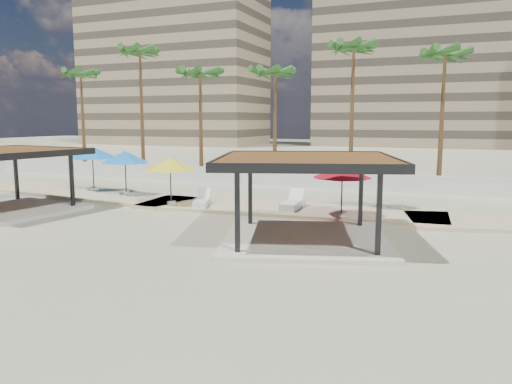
# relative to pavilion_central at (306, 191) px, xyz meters

# --- Properties ---
(ground) EXTENTS (200.00, 200.00, 0.00)m
(ground) POSITION_rel_pavilion_central_xyz_m (-4.90, -0.99, -1.99)
(ground) COLOR #C7B483
(ground) RESTS_ON ground
(promenade) EXTENTS (44.45, 7.97, 0.24)m
(promenade) POSITION_rel_pavilion_central_xyz_m (-2.90, 6.68, -1.93)
(promenade) COLOR #C6B284
(promenade) RESTS_ON ground
(boundary_wall) EXTENTS (56.00, 0.30, 1.20)m
(boundary_wall) POSITION_rel_pavilion_central_xyz_m (-4.90, 15.01, -1.39)
(boundary_wall) COLOR silver
(boundary_wall) RESTS_ON ground
(building_west) EXTENTS (34.00, 16.00, 32.40)m
(building_west) POSITION_rel_pavilion_central_xyz_m (-46.90, 67.01, 13.27)
(building_west) COLOR #937F60
(building_west) RESTS_ON ground
(building_mid) EXTENTS (38.00, 16.00, 30.40)m
(building_mid) POSITION_rel_pavilion_central_xyz_m (-0.90, 77.01, 12.27)
(building_mid) COLOR #847259
(building_mid) RESTS_ON ground
(pavilion_central) EXTENTS (8.28, 8.28, 3.34)m
(pavilion_central) POSITION_rel_pavilion_central_xyz_m (0.00, 0.00, 0.00)
(pavilion_central) COLOR beige
(pavilion_central) RESTS_ON ground
(pavilion_west) EXTENTS (7.12, 7.12, 3.24)m
(pavilion_west) POSITION_rel_pavilion_central_xyz_m (-16.08, 0.18, -0.06)
(pavilion_west) COLOR beige
(pavilion_west) RESTS_ON ground
(umbrella_a) EXTENTS (3.76, 3.76, 2.82)m
(umbrella_a) POSITION_rel_pavilion_central_xyz_m (-16.79, 7.71, 0.61)
(umbrella_a) COLOR beige
(umbrella_a) RESTS_ON promenade
(umbrella_b) EXTENTS (3.65, 3.65, 2.51)m
(umbrella_b) POSITION_rel_pavilion_central_xyz_m (-9.08, 4.81, 0.35)
(umbrella_b) COLOR beige
(umbrella_b) RESTS_ON promenade
(umbrella_c) EXTENTS (3.11, 3.11, 2.50)m
(umbrella_c) POSITION_rel_pavilion_central_xyz_m (0.31, 4.81, 0.34)
(umbrella_c) COLOR beige
(umbrella_c) RESTS_ON promenade
(umbrella_d) EXTENTS (2.99, 2.99, 2.59)m
(umbrella_d) POSITION_rel_pavilion_central_xyz_m (1.64, 8.21, 0.41)
(umbrella_d) COLOR beige
(umbrella_d) RESTS_ON promenade
(umbrella_f) EXTENTS (3.71, 3.71, 2.65)m
(umbrella_f) POSITION_rel_pavilion_central_xyz_m (-13.56, 6.82, 0.46)
(umbrella_f) COLOR beige
(umbrella_f) RESTS_ON promenade
(lounger_a) EXTENTS (1.35, 2.23, 0.80)m
(lounger_a) POSITION_rel_pavilion_central_xyz_m (-7.20, 4.86, -1.62)
(lounger_a) COLOR silver
(lounger_a) RESTS_ON promenade
(lounger_b) EXTENTS (0.91, 2.43, 0.91)m
(lounger_b) POSITION_rel_pavilion_central_xyz_m (-2.47, 5.88, -1.60)
(lounger_b) COLOR silver
(lounger_b) RESTS_ON promenade
(palm_a) EXTENTS (3.00, 3.00, 9.53)m
(palm_a) POSITION_rel_pavilion_central_xyz_m (-25.90, 17.31, 6.35)
(palm_a) COLOR brown
(palm_a) RESTS_ON ground
(palm_b) EXTENTS (3.00, 3.00, 11.18)m
(palm_b) POSITION_rel_pavilion_central_xyz_m (-19.90, 17.71, 7.89)
(palm_b) COLOR brown
(palm_b) RESTS_ON ground
(palm_c) EXTENTS (3.00, 3.00, 9.15)m
(palm_c) POSITION_rel_pavilion_central_xyz_m (-13.90, 17.11, 6.00)
(palm_c) COLOR brown
(palm_c) RESTS_ON ground
(palm_d) EXTENTS (3.00, 3.00, 9.07)m
(palm_d) POSITION_rel_pavilion_central_xyz_m (-7.90, 17.91, 5.93)
(palm_d) COLOR brown
(palm_d) RESTS_ON ground
(palm_e) EXTENTS (3.00, 3.00, 10.52)m
(palm_e) POSITION_rel_pavilion_central_xyz_m (-1.90, 17.41, 7.29)
(palm_e) COLOR brown
(palm_e) RESTS_ON ground
(palm_f) EXTENTS (3.00, 3.00, 9.78)m
(palm_f) POSITION_rel_pavilion_central_xyz_m (4.10, 17.61, 6.59)
(palm_f) COLOR brown
(palm_f) RESTS_ON ground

